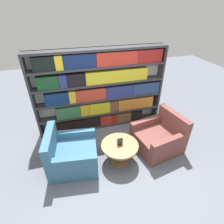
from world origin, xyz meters
The scene contains 6 objects.
ground_plane centered at (0.00, 0.00, 0.00)m, with size 14.00×14.00×0.00m, color slate.
bookshelf centered at (0.01, 1.47, 1.01)m, with size 3.16×0.30×2.03m.
armchair_left centered at (-0.89, 0.26, 0.28)m, with size 1.03×0.99×0.84m.
armchair_right centered at (1.05, 0.26, 0.28)m, with size 1.08×1.04×0.84m.
coffee_table centered at (0.08, 0.11, 0.32)m, with size 0.75×0.75×0.44m.
table_sign centered at (0.08, 0.11, 0.52)m, with size 0.11×0.06×0.17m.
Camera 1 is at (-0.75, -2.35, 2.88)m, focal length 28.00 mm.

